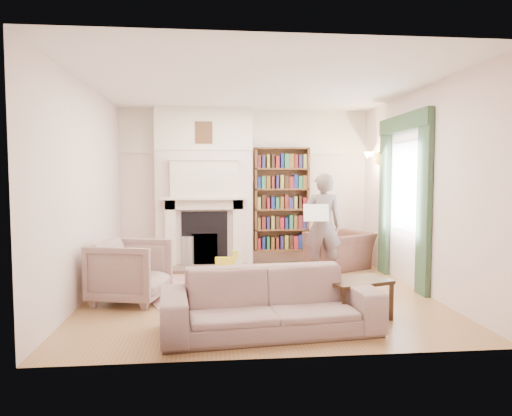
{
  "coord_description": "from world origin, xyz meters",
  "views": [
    {
      "loc": [
        -0.62,
        -6.12,
        1.6
      ],
      "look_at": [
        0.0,
        0.25,
        1.15
      ],
      "focal_mm": 32.0,
      "sensor_mm": 36.0,
      "label": 1
    }
  ],
  "objects": [
    {
      "name": "floor",
      "position": [
        0.0,
        0.0,
        0.0
      ],
      "size": [
        4.5,
        4.5,
        0.0
      ],
      "primitive_type": "plane",
      "color": "olive",
      "rests_on": "ground"
    },
    {
      "name": "ceiling",
      "position": [
        0.0,
        0.0,
        2.8
      ],
      "size": [
        4.5,
        4.5,
        0.0
      ],
      "primitive_type": "plane",
      "rotation": [
        3.14,
        0.0,
        0.0
      ],
      "color": "white",
      "rests_on": "wall_back"
    },
    {
      "name": "wall_back",
      "position": [
        0.0,
        2.25,
        1.4
      ],
      "size": [
        4.5,
        0.0,
        4.5
      ],
      "primitive_type": "plane",
      "rotation": [
        1.57,
        0.0,
        0.0
      ],
      "color": "white",
      "rests_on": "floor"
    },
    {
      "name": "wall_front",
      "position": [
        0.0,
        -2.25,
        1.4
      ],
      "size": [
        4.5,
        0.0,
        4.5
      ],
      "primitive_type": "plane",
      "rotation": [
        -1.57,
        0.0,
        0.0
      ],
      "color": "white",
      "rests_on": "floor"
    },
    {
      "name": "wall_left",
      "position": [
        -2.25,
        0.0,
        1.4
      ],
      "size": [
        0.0,
        4.5,
        4.5
      ],
      "primitive_type": "plane",
      "rotation": [
        1.57,
        0.0,
        1.57
      ],
      "color": "white",
      "rests_on": "floor"
    },
    {
      "name": "wall_right",
      "position": [
        2.25,
        0.0,
        1.4
      ],
      "size": [
        0.0,
        4.5,
        4.5
      ],
      "primitive_type": "plane",
      "rotation": [
        1.57,
        0.0,
        -1.57
      ],
      "color": "white",
      "rests_on": "floor"
    },
    {
      "name": "fireplace",
      "position": [
        -0.75,
        2.05,
        1.39
      ],
      "size": [
        1.7,
        0.58,
        2.8
      ],
      "color": "white",
      "rests_on": "floor"
    },
    {
      "name": "bookcase",
      "position": [
        0.65,
        2.12,
        1.18
      ],
      "size": [
        1.0,
        0.24,
        1.85
      ],
      "primitive_type": "cube",
      "color": "brown",
      "rests_on": "floor"
    },
    {
      "name": "window",
      "position": [
        2.23,
        0.4,
        1.45
      ],
      "size": [
        0.02,
        0.9,
        1.3
      ],
      "primitive_type": "cube",
      "color": "silver",
      "rests_on": "wall_right"
    },
    {
      "name": "curtain_left",
      "position": [
        2.2,
        -0.3,
        1.2
      ],
      "size": [
        0.07,
        0.32,
        2.4
      ],
      "primitive_type": "cube",
      "color": "#29402A",
      "rests_on": "floor"
    },
    {
      "name": "curtain_right",
      "position": [
        2.2,
        1.1,
        1.2
      ],
      "size": [
        0.07,
        0.32,
        2.4
      ],
      "primitive_type": "cube",
      "color": "#29402A",
      "rests_on": "floor"
    },
    {
      "name": "pelmet",
      "position": [
        2.19,
        0.4,
        2.38
      ],
      "size": [
        0.09,
        1.7,
        0.24
      ],
      "primitive_type": "cube",
      "color": "#29402A",
      "rests_on": "wall_right"
    },
    {
      "name": "wall_sconce",
      "position": [
        2.03,
        1.5,
        1.9
      ],
      "size": [
        0.2,
        0.24,
        0.24
      ],
      "primitive_type": null,
      "color": "gold",
      "rests_on": "wall_right"
    },
    {
      "name": "rug",
      "position": [
        -0.28,
        0.44,
        0.01
      ],
      "size": [
        3.29,
        2.96,
        0.01
      ],
      "primitive_type": "cube",
      "rotation": [
        0.0,
        0.0,
        0.4
      ],
      "color": "#BCA38E",
      "rests_on": "floor"
    },
    {
      "name": "armchair_reading",
      "position": [
        1.57,
        1.49,
        0.32
      ],
      "size": [
        1.26,
        1.2,
        0.63
      ],
      "primitive_type": "imported",
      "rotation": [
        0.0,
        0.0,
        3.62
      ],
      "color": "#4D3029",
      "rests_on": "floor"
    },
    {
      "name": "armchair_left",
      "position": [
        -1.65,
        -0.28,
        0.39
      ],
      "size": [
        1.04,
        1.02,
        0.78
      ],
      "primitive_type": "imported",
      "rotation": [
        0.0,
        0.0,
        1.33
      ],
      "color": "#A09384",
      "rests_on": "floor"
    },
    {
      "name": "sofa",
      "position": [
        -0.03,
        -1.57,
        0.32
      ],
      "size": [
        2.27,
        1.08,
        0.64
      ],
      "primitive_type": "imported",
      "rotation": [
        0.0,
        0.0,
        0.1
      ],
      "color": "gray",
      "rests_on": "floor"
    },
    {
      "name": "man_reading",
      "position": [
        1.12,
        0.89,
        0.82
      ],
      "size": [
        0.63,
        0.44,
        1.64
      ],
      "primitive_type": "imported",
      "rotation": [
        0.0,
        0.0,
        3.07
      ],
      "color": "#61504D",
      "rests_on": "floor"
    },
    {
      "name": "newspaper",
      "position": [
        0.97,
        0.69,
        1.04
      ],
      "size": [
        0.39,
        0.14,
        0.26
      ],
      "primitive_type": "cube",
      "rotation": [
        -0.35,
        0.0,
        -0.07
      ],
      "color": "white",
      "rests_on": "man_reading"
    },
    {
      "name": "coffee_table",
      "position": [
        0.98,
        -1.25,
        0.23
      ],
      "size": [
        0.81,
        0.66,
        0.45
      ],
      "primitive_type": null,
      "rotation": [
        0.0,
        0.0,
        0.35
      ],
      "color": "#352212",
      "rests_on": "floor"
    },
    {
      "name": "paraffin_heater",
      "position": [
        -1.05,
        1.9,
        0.28
      ],
      "size": [
        0.26,
        0.26,
        0.55
      ],
      "primitive_type": "cylinder",
      "rotation": [
        0.0,
        0.0,
        0.08
      ],
      "color": "#B0B3B8",
      "rests_on": "floor"
    },
    {
      "name": "rocking_horse",
      "position": [
        -0.42,
        1.02,
        0.21
      ],
      "size": [
        0.48,
        0.2,
        0.42
      ],
      "primitive_type": null,
      "rotation": [
        0.0,
        0.0,
        -0.02
      ],
      "color": "yellow",
      "rests_on": "rug"
    },
    {
      "name": "board_game",
      "position": [
        -0.4,
        -0.03,
        0.03
      ],
      "size": [
        0.34,
        0.34,
        0.03
      ],
      "primitive_type": "cube",
      "rotation": [
        0.0,
        0.0,
        -0.06
      ],
      "color": "#E7CF51",
      "rests_on": "rug"
    },
    {
      "name": "game_box_lid",
      "position": [
        -0.73,
        0.18,
        0.04
      ],
      "size": [
        0.37,
        0.31,
        0.05
      ],
      "primitive_type": "cube",
      "rotation": [
        0.0,
        0.0,
        0.37
      ],
      "color": "#A41224",
      "rests_on": "rug"
    },
    {
      "name": "comic_annuals",
      "position": [
        0.3,
        -0.46,
        0.02
      ],
      "size": [
        0.65,
        0.5,
        0.02
      ],
      "color": "red",
      "rests_on": "rug"
    }
  ]
}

